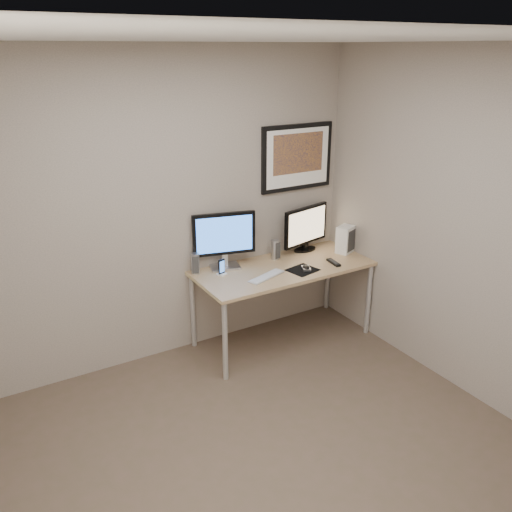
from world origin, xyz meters
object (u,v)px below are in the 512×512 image
object	(u,v)px
desk	(283,274)
framed_art	(297,157)
speaker_left	(195,264)
phone_dock	(222,267)
monitor_tv	(306,228)
keyboard	(267,276)
monitor_large	(224,238)
fan_unit	(345,239)
speaker_right	(275,250)

from	to	relation	value
desk	framed_art	size ratio (longest dim) A/B	2.13
speaker_left	phone_dock	world-z (taller)	speaker_left
framed_art	speaker_left	xyz separation A→B (m)	(-1.09, -0.07, -0.80)
monitor_tv	keyboard	size ratio (longest dim) A/B	1.44
monitor_large	keyboard	world-z (taller)	monitor_large
desk	monitor_tv	xyz separation A→B (m)	(0.41, 0.24, 0.30)
keyboard	framed_art	bearing A→B (deg)	18.28
phone_dock	monitor_tv	bearing A→B (deg)	-9.39
framed_art	speaker_left	distance (m)	1.35
desk	keyboard	xyz separation A→B (m)	(-0.25, -0.12, 0.07)
monitor_tv	phone_dock	world-z (taller)	monitor_tv
keyboard	desk	bearing A→B (deg)	6.85
desk	keyboard	bearing A→B (deg)	-154.49
monitor_large	speaker_left	distance (m)	0.34
desk	speaker_left	distance (m)	0.80
fan_unit	speaker_left	bearing A→B (deg)	146.72
desk	fan_unit	size ratio (longest dim) A/B	6.17
desk	monitor_large	world-z (taller)	monitor_large
monitor_large	monitor_tv	xyz separation A→B (m)	(0.87, -0.01, -0.05)
speaker_right	phone_dock	world-z (taller)	speaker_right
desk	monitor_large	xyz separation A→B (m)	(-0.46, 0.25, 0.35)
desk	speaker_left	bearing A→B (deg)	160.30
monitor_tv	speaker_left	world-z (taller)	monitor_tv
speaker_right	keyboard	distance (m)	0.44
monitor_large	desk	bearing A→B (deg)	-14.64
desk	fan_unit	xyz separation A→B (m)	(0.71, 0.01, 0.20)
fan_unit	speaker_right	bearing A→B (deg)	140.61
desk	monitor_tv	size ratio (longest dim) A/B	2.92
desk	speaker_right	world-z (taller)	speaker_right
framed_art	monitor_large	bearing A→B (deg)	-174.19
speaker_left	fan_unit	distance (m)	1.46
monitor_tv	fan_unit	xyz separation A→B (m)	(0.30, -0.23, -0.10)
monitor_large	speaker_left	world-z (taller)	monitor_large
speaker_right	fan_unit	distance (m)	0.69
monitor_large	monitor_tv	size ratio (longest dim) A/B	1.00
framed_art	keyboard	distance (m)	1.16
monitor_tv	framed_art	bearing A→B (deg)	109.54
speaker_left	speaker_right	bearing A→B (deg)	18.74
monitor_tv	speaker_left	bearing A→B (deg)	166.16
framed_art	speaker_left	size ratio (longest dim) A/B	4.06
framed_art	keyboard	xyz separation A→B (m)	(-0.60, -0.45, -0.88)
speaker_right	keyboard	bearing A→B (deg)	-142.65
keyboard	fan_unit	world-z (taller)	fan_unit
framed_art	monitor_tv	bearing A→B (deg)	-57.78
monitor_large	speaker_left	bearing A→B (deg)	-169.03
fan_unit	framed_art	bearing A→B (deg)	114.47
monitor_tv	speaker_left	size ratio (longest dim) A/B	2.97
desk	speaker_left	xyz separation A→B (m)	(-0.74, 0.26, 0.16)
speaker_right	desk	bearing A→B (deg)	-111.62
monitor_tv	speaker_right	bearing A→B (deg)	173.34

